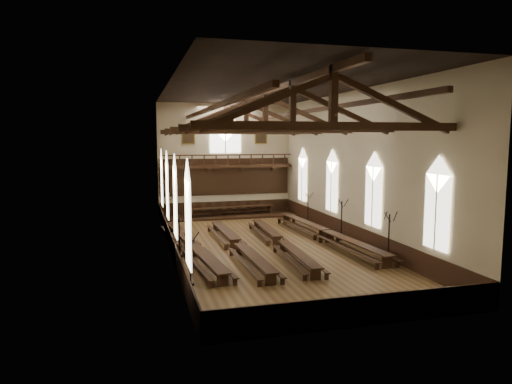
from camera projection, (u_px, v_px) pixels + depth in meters
ground at (265, 246)px, 29.23m from camera, size 26.00×26.00×0.00m
room_walls at (265, 145)px, 28.48m from camera, size 26.00×26.00×26.00m
wainscot_band at (265, 237)px, 29.16m from camera, size 12.00×26.00×1.20m
side_windows at (265, 189)px, 28.79m from camera, size 11.85×19.80×4.50m
end_window at (225, 135)px, 40.76m from camera, size 2.80×0.12×3.80m
minstrels_gallery at (226, 172)px, 40.92m from camera, size 11.80×1.24×3.70m
portraits at (225, 136)px, 40.77m from camera, size 7.75×0.09×1.45m
roof_trusses at (265, 117)px, 28.27m from camera, size 11.70×25.70×2.80m
refectory_row_a at (191, 245)px, 27.48m from camera, size 2.08×14.09×0.70m
refectory_row_b at (238, 244)px, 27.71m from camera, size 1.51×13.87×0.69m
refectory_row_c at (280, 241)px, 28.58m from camera, size 1.66×13.74×0.67m
refectory_row_d at (326, 233)px, 30.74m from camera, size 2.02×14.65×0.77m
dais at (231, 216)px, 40.20m from camera, size 11.40×2.79×0.19m
high_table at (231, 208)px, 40.11m from camera, size 7.98×1.65×0.74m
high_chairs at (229, 207)px, 40.87m from camera, size 6.78×0.48×1.06m
candelabrum_left_near at (191, 269)px, 21.45m from camera, size 0.72×0.78×2.55m
candelabrum_left_mid at (179, 244)px, 26.60m from camera, size 0.75×0.71×2.48m
candelabrum_left_far at (169, 219)px, 34.59m from camera, size 0.79×0.82×2.73m
candelabrum_right_near at (388, 247)px, 25.31m from camera, size 0.87×0.83×2.90m
candelabrum_right_mid at (341, 227)px, 31.04m from camera, size 0.82×0.86×2.84m
candelabrum_right_far at (308, 214)px, 37.01m from camera, size 0.72×0.78×2.55m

